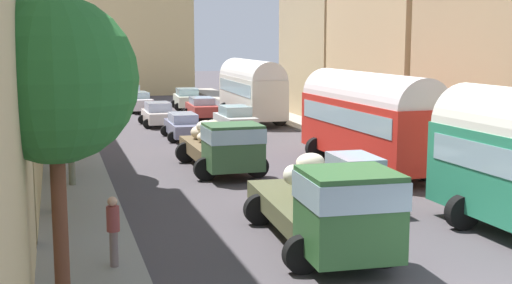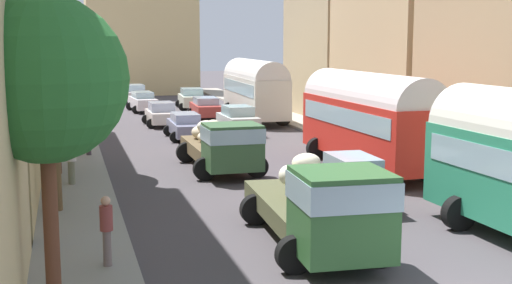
% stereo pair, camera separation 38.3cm
% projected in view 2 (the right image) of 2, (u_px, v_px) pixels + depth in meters
% --- Properties ---
extents(ground_plane, '(154.00, 154.00, 0.00)m').
position_uv_depth(ground_plane, '(204.00, 136.00, 38.79)').
color(ground_plane, '#464145').
extents(sidewalk_left, '(2.50, 70.00, 0.14)m').
position_uv_depth(sidewalk_left, '(72.00, 140.00, 36.84)').
color(sidewalk_left, gray).
rests_on(sidewalk_left, ground).
extents(sidewalk_right, '(2.50, 70.00, 0.14)m').
position_uv_depth(sidewalk_right, '(323.00, 130.00, 40.71)').
color(sidewalk_right, '#A0978A').
rests_on(sidewalk_right, ground).
extents(building_left_3, '(4.52, 10.19, 7.83)m').
position_uv_depth(building_left_3, '(18.00, 61.00, 46.80)').
color(building_left_3, beige).
rests_on(building_left_3, ground).
extents(building_right_2, '(5.17, 10.03, 12.26)m').
position_uv_depth(building_right_2, '(402.00, 26.00, 38.16)').
color(building_right_2, tan).
rests_on(building_right_2, ground).
extents(building_right_3, '(5.25, 9.02, 10.77)m').
position_uv_depth(building_right_3, '(336.00, 40.00, 47.70)').
color(building_right_3, tan).
rests_on(building_right_3, ground).
extents(distant_church, '(10.74, 6.50, 19.02)m').
position_uv_depth(distant_church, '(141.00, 24.00, 67.31)').
color(distant_church, tan).
rests_on(distant_church, ground).
extents(parked_bus_1, '(3.35, 9.22, 4.09)m').
position_uv_depth(parked_bus_1, '(368.00, 116.00, 28.49)').
color(parked_bus_1, red).
rests_on(parked_bus_1, ground).
extents(parked_bus_2, '(3.38, 9.77, 4.09)m').
position_uv_depth(parked_bus_2, '(255.00, 87.00, 45.50)').
color(parked_bus_2, beige).
rests_on(parked_bus_2, ground).
extents(cargo_truck_0, '(3.26, 7.43, 2.46)m').
position_uv_depth(cargo_truck_0, '(322.00, 205.00, 17.28)').
color(cargo_truck_0, '#2E5C2E').
rests_on(cargo_truck_0, ground).
extents(cargo_truck_1, '(3.02, 6.82, 2.21)m').
position_uv_depth(cargo_truck_1, '(223.00, 145.00, 27.90)').
color(cargo_truck_1, '#355933').
rests_on(cargo_truck_1, ground).
extents(car_0, '(2.15, 4.27, 1.42)m').
position_uv_depth(car_0, '(185.00, 126.00, 37.49)').
color(car_0, slate).
rests_on(car_0, ground).
extents(car_1, '(2.27, 3.81, 1.51)m').
position_uv_depth(car_1, '(162.00, 114.00, 43.10)').
color(car_1, silver).
rests_on(car_1, ground).
extents(car_2, '(2.31, 4.40, 1.52)m').
position_uv_depth(car_2, '(143.00, 101.00, 51.49)').
color(car_2, silver).
rests_on(car_2, ground).
extents(car_3, '(2.40, 4.24, 1.61)m').
position_uv_depth(car_3, '(135.00, 94.00, 58.16)').
color(car_3, silver).
rests_on(car_3, ground).
extents(car_4, '(2.23, 4.14, 1.66)m').
position_uv_depth(car_4, '(352.00, 181.00, 22.48)').
color(car_4, '#29272C').
rests_on(car_4, ground).
extents(car_5, '(2.32, 3.93, 1.63)m').
position_uv_depth(car_5, '(238.00, 120.00, 39.44)').
color(car_5, silver).
rests_on(car_5, ground).
extents(car_6, '(2.38, 4.33, 1.47)m').
position_uv_depth(car_6, '(206.00, 108.00, 47.16)').
color(car_6, '#A9352D').
rests_on(car_6, ground).
extents(car_7, '(2.49, 4.15, 1.62)m').
position_uv_depth(car_7, '(192.00, 99.00, 53.58)').
color(car_7, beige).
rests_on(car_7, ground).
extents(pedestrian_0, '(0.43, 0.43, 1.83)m').
position_uv_depth(pedestrian_0, '(106.00, 228.00, 16.01)').
color(pedestrian_0, slate).
rests_on(pedestrian_0, ground).
extents(pedestrian_1, '(0.48, 0.48, 1.80)m').
position_uv_depth(pedestrian_1, '(88.00, 136.00, 31.42)').
color(pedestrian_1, '#493D46').
rests_on(pedestrian_1, ground).
extents(pedestrian_2, '(0.48, 0.48, 1.82)m').
position_uv_depth(pedestrian_2, '(59.00, 122.00, 36.70)').
color(pedestrian_2, '#4C3A48').
rests_on(pedestrian_2, ground).
extents(pedestrian_3, '(0.54, 0.54, 1.86)m').
position_uv_depth(pedestrian_3, '(71.00, 160.00, 25.06)').
color(pedestrian_3, slate).
rests_on(pedestrian_3, ground).
extents(roadside_tree_0, '(3.30, 3.30, 6.34)m').
position_uv_depth(roadside_tree_0, '(44.00, 81.00, 13.25)').
color(roadside_tree_0, brown).
rests_on(roadside_tree_0, ground).
extents(roadside_tree_1, '(3.69, 3.69, 6.83)m').
position_uv_depth(roadside_tree_1, '(51.00, 56.00, 20.64)').
color(roadside_tree_1, brown).
rests_on(roadside_tree_1, ground).
extents(roadside_tree_2, '(4.24, 4.24, 6.46)m').
position_uv_depth(roadside_tree_2, '(54.00, 68.00, 26.59)').
color(roadside_tree_2, brown).
rests_on(roadside_tree_2, ground).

